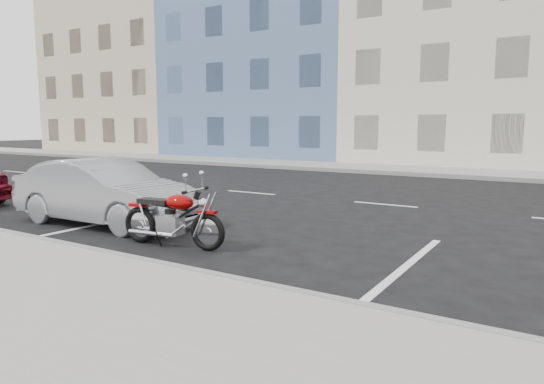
{
  "coord_description": "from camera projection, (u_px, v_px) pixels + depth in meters",
  "views": [
    {
      "loc": [
        1.86,
        -11.46,
        1.94
      ],
      "look_at": [
        -2.5,
        -4.47,
        0.8
      ],
      "focal_mm": 32.0,
      "sensor_mm": 36.0,
      "label": 1
    }
  ],
  "objects": [
    {
      "name": "bldg_far_west",
      "position": [
        156.0,
        72.0,
        37.38
      ],
      "size": [
        12.0,
        12.0,
        12.0
      ],
      "primitive_type": "cube",
      "color": "#C7B193",
      "rests_on": "ground"
    },
    {
      "name": "curb_far",
      "position": [
        370.0,
        172.0,
        19.37
      ],
      "size": [
        80.0,
        0.12,
        0.16
      ],
      "primitive_type": "cube",
      "color": "gray",
      "rests_on": "ground"
    },
    {
      "name": "sedan_silver",
      "position": [
        104.0,
        192.0,
        9.47
      ],
      "size": [
        3.94,
        1.5,
        1.28
      ],
      "primitive_type": "imported",
      "rotation": [
        0.0,
        0.0,
        1.61
      ],
      "color": "#929499",
      "rests_on": "ground"
    },
    {
      "name": "curb_near",
      "position": [
        52.0,
        245.0,
        7.6
      ],
      "size": [
        80.0,
        0.12,
        0.16
      ],
      "primitive_type": "cube",
      "color": "gray",
      "rests_on": "ground"
    },
    {
      "name": "bldg_cream",
      "position": [
        494.0,
        50.0,
        24.84
      ],
      "size": [
        12.0,
        12.0,
        11.5
      ],
      "primitive_type": "cube",
      "color": "beige",
      "rests_on": "ground"
    },
    {
      "name": "sidewalk_far",
      "position": [
        385.0,
        169.0,
        20.8
      ],
      "size": [
        80.0,
        3.4,
        0.15
      ],
      "primitive_type": "cube",
      "color": "gray",
      "rests_on": "ground"
    },
    {
      "name": "bldg_blue",
      "position": [
        291.0,
        53.0,
        31.02
      ],
      "size": [
        12.0,
        12.0,
        13.0
      ],
      "primitive_type": "cube",
      "color": "slate",
      "rests_on": "ground"
    },
    {
      "name": "motorcycle",
      "position": [
        209.0,
        223.0,
        7.46
      ],
      "size": [
        1.91,
        0.63,
        0.96
      ],
      "rotation": [
        0.0,
        0.0,
        0.13
      ],
      "color": "black",
      "rests_on": "ground"
    },
    {
      "name": "ground",
      "position": [
        471.0,
        212.0,
        10.87
      ],
      "size": [
        120.0,
        120.0,
        0.0
      ],
      "primitive_type": "plane",
      "color": "black",
      "rests_on": "ground"
    }
  ]
}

